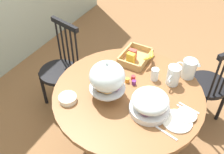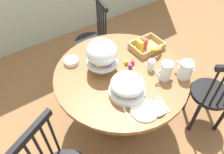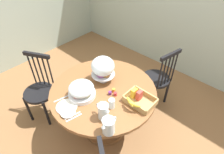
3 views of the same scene
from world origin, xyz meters
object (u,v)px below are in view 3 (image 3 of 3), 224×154
Objects in this scene: windsor_chair_by_cabinet at (40,91)px; cereal_basket at (138,99)px; china_plate_small at (68,112)px; fruit_platter_covered at (81,90)px; cereal_bowl at (106,63)px; orange_juice_pitcher at (103,112)px; milk_pitcher at (109,126)px; china_plate_large at (67,107)px; drinking_glass at (112,104)px; pastry_stand_with_dome at (103,67)px; windsor_chair_near_window at (157,79)px; dining_table at (104,102)px.

windsor_chair_by_cabinet reaches higher than cereal_basket.
cereal_basket is at bearing 54.69° from china_plate_small.
fruit_platter_covered is 2.00× the size of china_plate_small.
windsor_chair_by_cabinet is 6.96× the size of cereal_bowl.
milk_pitcher is at bearing -29.30° from orange_juice_pitcher.
orange_juice_pitcher reaches higher than cereal_basket.
fruit_platter_covered is 2.14× the size of cereal_bowl.
china_plate_large is 0.47m from drinking_glass.
fruit_platter_covered reaches higher than cereal_basket.
windsor_chair_by_cabinet is at bearing -157.53° from cereal_basket.
milk_pitcher is 0.29m from drinking_glass.
windsor_chair_by_cabinet is at bearing -166.00° from drinking_glass.
pastry_stand_with_dome is 3.13× the size of drinking_glass.
windsor_chair_near_window is 5.16× the size of orange_juice_pitcher.
dining_table is at bearing 77.31° from china_plate_large.
windsor_chair_near_window is 3.09× the size of cereal_basket.
milk_pitcher is 0.64× the size of cereal_basket.
windsor_chair_near_window reaches higher than drinking_glass.
orange_juice_pitcher is at bearing 6.17° from windsor_chair_by_cabinet.
orange_juice_pitcher reaches higher than dining_table.
china_plate_small is at bearing -144.19° from orange_juice_pitcher.
china_plate_small is at bearing -71.76° from fruit_platter_covered.
cereal_basket is 0.29m from drinking_glass.
orange_juice_pitcher is at bearing -108.88° from cereal_basket.
drinking_glass is (0.27, 0.36, 0.04)m from china_plate_small.
dining_table is 0.62m from milk_pitcher.
windsor_chair_near_window is at bearing 99.89° from milk_pitcher.
china_plate_large is 0.09m from china_plate_small.
windsor_chair_by_cabinet is at bearing -173.83° from orange_juice_pitcher.
cereal_basket is (-0.02, 0.47, -0.03)m from milk_pitcher.
milk_pitcher reaches higher than china_plate_small.
cereal_bowl is (-0.58, 0.64, -0.06)m from orange_juice_pitcher.
windsor_chair_near_window is at bearing 51.09° from windsor_chair_by_cabinet.
windsor_chair_by_cabinet reaches higher than china_plate_large.
milk_pitcher is (0.54, -0.48, -0.12)m from pastry_stand_with_dome.
windsor_chair_near_window is 1.31m from milk_pitcher.
pastry_stand_with_dome is 0.55m from cereal_basket.
china_plate_small is (-0.23, -1.37, 0.30)m from windsor_chair_near_window.
windsor_chair_near_window reaches higher than milk_pitcher.
windsor_chair_near_window is at bearing 44.95° from cereal_bowl.
fruit_platter_covered is at bearing 165.84° from milk_pitcher.
windsor_chair_by_cabinet reaches higher than fruit_platter_covered.
windsor_chair_by_cabinet is 3.09× the size of cereal_basket.
windsor_chair_by_cabinet is 1.16m from orange_juice_pitcher.
orange_juice_pitcher is at bearing -45.31° from pastry_stand_with_dome.
cereal_bowl is 0.74m from drinking_glass.
cereal_basket is at bearing -75.51° from windsor_chair_near_window.
drinking_glass is at bearing 99.60° from orange_juice_pitcher.
fruit_platter_covered is at bearing -105.70° from windsor_chair_near_window.
china_plate_small is (-0.29, -0.21, -0.06)m from orange_juice_pitcher.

